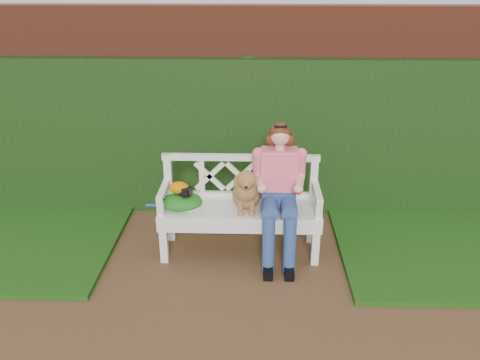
{
  "coord_description": "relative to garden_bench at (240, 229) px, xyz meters",
  "views": [
    {
      "loc": [
        0.27,
        -3.54,
        2.57
      ],
      "look_at": [
        0.14,
        0.75,
        0.75
      ],
      "focal_mm": 38.0,
      "sensor_mm": 36.0,
      "label": 1
    }
  ],
  "objects": [
    {
      "name": "baseball_glove",
      "position": [
        -0.56,
        -0.02,
        0.43
      ],
      "size": [
        0.21,
        0.18,
        0.12
      ],
      "primitive_type": "ellipsoid",
      "rotation": [
        0.0,
        0.0,
        -0.29
      ],
      "color": "#BD6D01",
      "rests_on": "green_bag"
    },
    {
      "name": "green_bag",
      "position": [
        -0.55,
        -0.05,
        0.31
      ],
      "size": [
        0.42,
        0.34,
        0.13
      ],
      "primitive_type": null,
      "rotation": [
        0.0,
        0.0,
        0.1
      ],
      "color": "green",
      "rests_on": "garden_bench"
    },
    {
      "name": "tennis_racket",
      "position": [
        -0.53,
        -0.03,
        0.25
      ],
      "size": [
        0.55,
        0.25,
        0.03
      ],
      "primitive_type": null,
      "rotation": [
        0.0,
        0.0,
        -0.05
      ],
      "color": "silver",
      "rests_on": "garden_bench"
    },
    {
      "name": "brick_wall",
      "position": [
        -0.14,
        1.15,
        0.86
      ],
      "size": [
        10.0,
        0.3,
        2.2
      ],
      "primitive_type": "cube",
      "color": "brown",
      "rests_on": "ground"
    },
    {
      "name": "dog",
      "position": [
        0.06,
        -0.05,
        0.45
      ],
      "size": [
        0.39,
        0.46,
        0.43
      ],
      "primitive_type": null,
      "rotation": [
        0.0,
        0.0,
        -0.32
      ],
      "color": "#B57C30",
      "rests_on": "garden_bench"
    },
    {
      "name": "camera_item",
      "position": [
        -0.5,
        -0.04,
        0.41
      ],
      "size": [
        0.13,
        0.11,
        0.07
      ],
      "primitive_type": "cube",
      "rotation": [
        0.0,
        0.0,
        -0.27
      ],
      "color": "black",
      "rests_on": "green_bag"
    },
    {
      "name": "ground",
      "position": [
        -0.14,
        -0.75,
        -0.24
      ],
      "size": [
        60.0,
        60.0,
        0.0
      ],
      "primitive_type": "plane",
      "color": "#543721"
    },
    {
      "name": "ivy_hedge",
      "position": [
        -0.14,
        0.93,
        0.61
      ],
      "size": [
        10.0,
        0.18,
        1.7
      ],
      "primitive_type": "cube",
      "color": "#234713",
      "rests_on": "ground"
    },
    {
      "name": "seated_woman",
      "position": [
        0.36,
        -0.02,
        0.37
      ],
      "size": [
        0.72,
        0.82,
        1.22
      ],
      "primitive_type": null,
      "rotation": [
        0.0,
        0.0,
        -0.35
      ],
      "color": "#DA3263",
      "rests_on": "ground"
    },
    {
      "name": "grass_right",
      "position": [
        2.26,
        0.15,
        -0.21
      ],
      "size": [
        2.6,
        2.0,
        0.05
      ],
      "primitive_type": "cube",
      "color": "#16410D",
      "rests_on": "ground"
    },
    {
      "name": "garden_bench",
      "position": [
        0.0,
        0.0,
        0.0
      ],
      "size": [
        1.63,
        0.75,
        0.48
      ],
      "primitive_type": null,
      "rotation": [
        0.0,
        0.0,
        -0.1
      ],
      "color": "white",
      "rests_on": "ground"
    }
  ]
}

